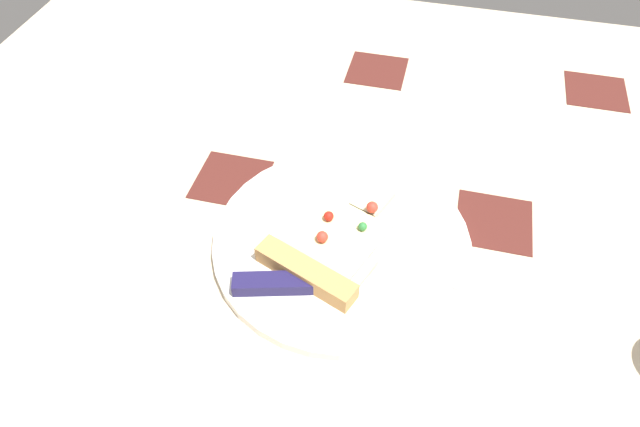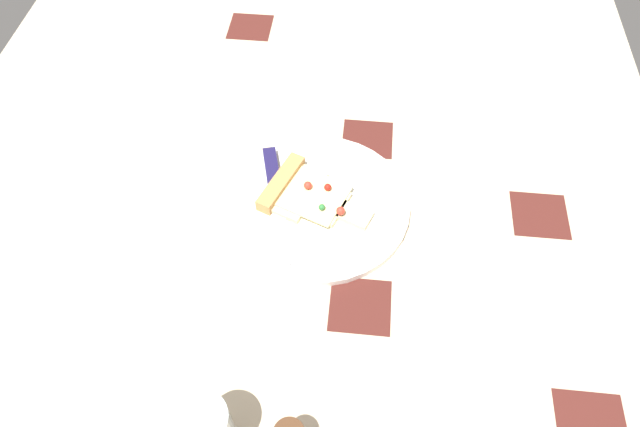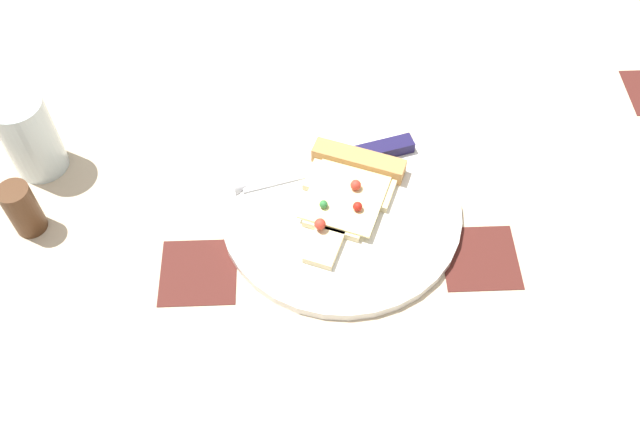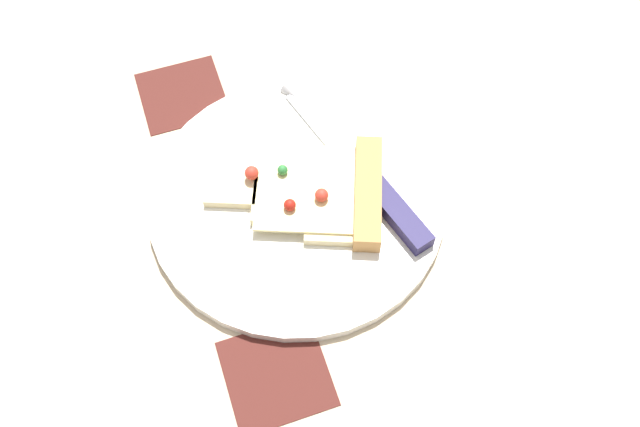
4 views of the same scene
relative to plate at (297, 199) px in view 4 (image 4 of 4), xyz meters
The scene contains 4 objects.
ground_plane 5.00cm from the plate, behind, with size 129.24×129.24×3.00cm.
plate is the anchor object (origin of this frame).
pizza_slice 2.92cm from the plate, 158.39° to the left, with size 19.05×14.38×2.69cm.
knife 7.24cm from the plate, behind, with size 8.38×23.70×2.45cm.
Camera 4 is at (13.94, 34.33, 61.30)cm, focal length 39.42 mm.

